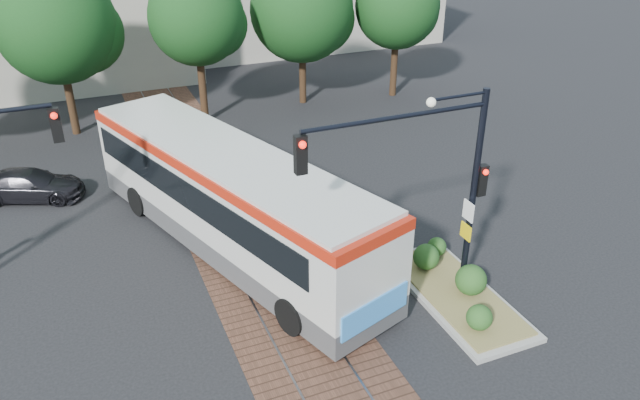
# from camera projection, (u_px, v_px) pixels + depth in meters

# --- Properties ---
(ground) EXTENTS (120.00, 120.00, 0.00)m
(ground) POSITION_uv_depth(u_px,v_px,m) (290.00, 318.00, 17.34)
(ground) COLOR black
(ground) RESTS_ON ground
(trackbed) EXTENTS (3.60, 40.00, 0.02)m
(trackbed) POSITION_uv_depth(u_px,v_px,m) (247.00, 247.00, 20.59)
(trackbed) COLOR brown
(trackbed) RESTS_ON ground
(tree_row) EXTENTS (26.40, 5.60, 7.67)m
(tree_row) POSITION_uv_depth(u_px,v_px,m) (188.00, 20.00, 28.84)
(tree_row) COLOR #382314
(tree_row) RESTS_ON ground
(warehouses) EXTENTS (40.00, 13.00, 8.00)m
(warehouses) POSITION_uv_depth(u_px,v_px,m) (120.00, 1.00, 38.77)
(warehouses) COLOR #ADA899
(warehouses) RESTS_ON ground
(city_bus) EXTENTS (6.71, 13.06, 3.45)m
(city_bus) POSITION_uv_depth(u_px,v_px,m) (229.00, 195.00, 19.74)
(city_bus) COLOR #424244
(city_bus) RESTS_ON ground
(traffic_island) EXTENTS (2.20, 5.20, 1.13)m
(traffic_island) POSITION_uv_depth(u_px,v_px,m) (455.00, 286.00, 18.11)
(traffic_island) COLOR gray
(traffic_island) RESTS_ON ground
(signal_pole_main) EXTENTS (5.49, 0.46, 6.00)m
(signal_pole_main) POSITION_uv_depth(u_px,v_px,m) (437.00, 171.00, 16.05)
(signal_pole_main) COLOR black
(signal_pole_main) RESTS_ON ground
(parked_car) EXTENTS (4.25, 2.92, 1.14)m
(parked_car) POSITION_uv_depth(u_px,v_px,m) (29.00, 185.00, 23.37)
(parked_car) COLOR black
(parked_car) RESTS_ON ground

